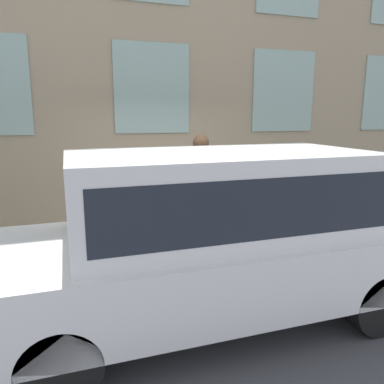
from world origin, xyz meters
The scene contains 6 objects.
ground_plane centered at (0.00, 0.00, 0.00)m, with size 80.00×80.00×0.00m, color #47474C.
sidewalk centered at (1.10, 0.00, 0.08)m, with size 2.20×60.00×0.15m.
building_facade centered at (2.35, 0.00, 3.90)m, with size 0.33×40.00×7.81m.
fire_hydrant centered at (0.52, -0.07, 0.59)m, with size 0.34×0.45×0.86m.
person centered at (1.11, -0.58, 1.20)m, with size 0.42×0.28×1.75m.
parked_truck_white_near centered at (-1.35, 0.14, 1.04)m, with size 1.81×4.98×1.86m.
Camera 1 is at (-4.89, 1.58, 2.23)m, focal length 35.00 mm.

